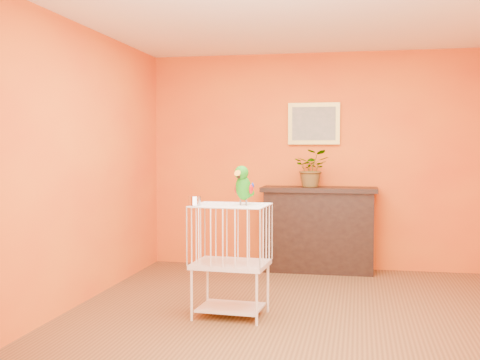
# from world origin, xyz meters

# --- Properties ---
(ground) EXTENTS (4.50, 4.50, 0.00)m
(ground) POSITION_xyz_m (0.00, 0.00, 0.00)
(ground) COLOR brown
(ground) RESTS_ON ground
(room_shell) EXTENTS (4.50, 4.50, 4.50)m
(room_shell) POSITION_xyz_m (0.00, 0.00, 1.58)
(room_shell) COLOR orange
(room_shell) RESTS_ON ground
(console_cabinet) EXTENTS (1.34, 0.48, 1.00)m
(console_cabinet) POSITION_xyz_m (0.08, 2.02, 0.50)
(console_cabinet) COLOR black
(console_cabinet) RESTS_ON ground
(potted_plant) EXTENTS (0.40, 0.45, 0.35)m
(potted_plant) POSITION_xyz_m (-0.00, 2.06, 1.17)
(potted_plant) COLOR #26722D
(potted_plant) RESTS_ON console_cabinet
(framed_picture) EXTENTS (0.62, 0.04, 0.50)m
(framed_picture) POSITION_xyz_m (0.00, 2.22, 1.75)
(framed_picture) COLOR gold
(framed_picture) RESTS_ON room_shell
(birdcage) EXTENTS (0.66, 0.52, 0.97)m
(birdcage) POSITION_xyz_m (-0.54, -0.05, 0.50)
(birdcage) COLOR white
(birdcage) RESTS_ON ground
(feed_cup) EXTENTS (0.11, 0.11, 0.08)m
(feed_cup) POSITION_xyz_m (-0.82, -0.20, 1.01)
(feed_cup) COLOR silver
(feed_cup) RESTS_ON birdcage
(parrot) EXTENTS (0.18, 0.31, 0.34)m
(parrot) POSITION_xyz_m (-0.43, -0.04, 1.14)
(parrot) COLOR #59544C
(parrot) RESTS_ON birdcage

